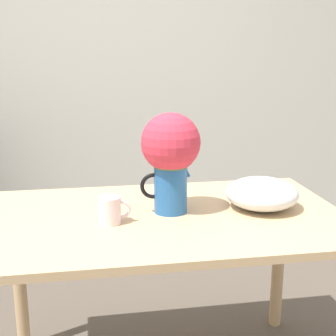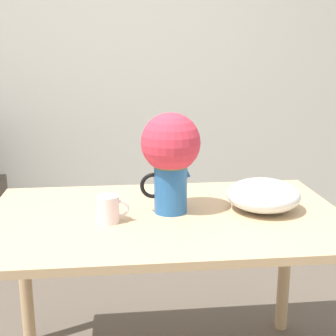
{
  "view_description": "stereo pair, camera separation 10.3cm",
  "coord_description": "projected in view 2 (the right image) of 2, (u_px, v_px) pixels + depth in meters",
  "views": [
    {
      "loc": [
        -0.05,
        -1.47,
        1.39
      ],
      "look_at": [
        0.24,
        0.25,
        0.95
      ],
      "focal_mm": 50.0,
      "sensor_mm": 36.0,
      "label": 1
    },
    {
      "loc": [
        0.05,
        -1.49,
        1.39
      ],
      "look_at": [
        0.24,
        0.25,
        0.95
      ],
      "focal_mm": 50.0,
      "sensor_mm": 36.0,
      "label": 2
    }
  ],
  "objects": [
    {
      "name": "wall_back",
      "position": [
        109.0,
        62.0,
        3.43
      ],
      "size": [
        8.0,
        0.05,
        2.6
      ],
      "color": "silver",
      "rests_on": "ground_plane"
    },
    {
      "name": "white_bowl",
      "position": [
        263.0,
        195.0,
        1.85
      ],
      "size": [
        0.29,
        0.29,
        0.12
      ],
      "color": "silver",
      "rests_on": "table"
    },
    {
      "name": "table",
      "position": [
        166.0,
        240.0,
        1.84
      ],
      "size": [
        1.38,
        0.85,
        0.77
      ],
      "color": "tan",
      "rests_on": "ground_plane"
    },
    {
      "name": "flower_vase",
      "position": [
        171.0,
        153.0,
        1.78
      ],
      "size": [
        0.23,
        0.23,
        0.39
      ],
      "color": "#235B9E",
      "rests_on": "table"
    },
    {
      "name": "coffee_mug",
      "position": [
        109.0,
        209.0,
        1.72
      ],
      "size": [
        0.12,
        0.08,
        0.1
      ],
      "color": "silver",
      "rests_on": "table"
    }
  ]
}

